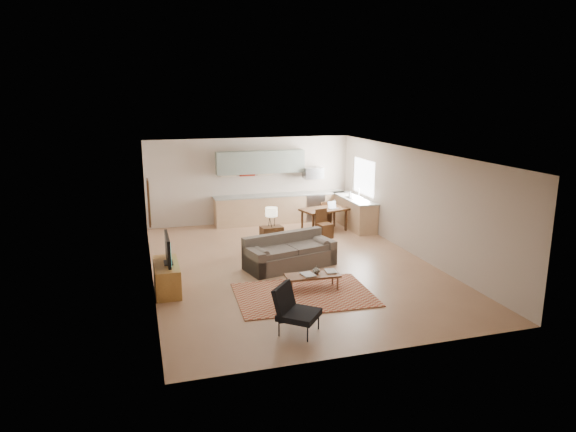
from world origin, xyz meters
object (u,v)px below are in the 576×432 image
object	(u,v)px
armchair	(299,310)
tv_credenza	(167,277)
dining_table	(324,220)
coffee_table	(313,282)
sofa	(290,251)
console_table	(272,238)

from	to	relation	value
armchair	tv_credenza	size ratio (longest dim) A/B	0.64
armchair	dining_table	size ratio (longest dim) A/B	0.61
coffee_table	sofa	bearing A→B (deg)	93.35
armchair	tv_credenza	bearing A→B (deg)	77.82
console_table	sofa	bearing A→B (deg)	-91.82
coffee_table	dining_table	world-z (taller)	dining_table
sofa	console_table	world-z (taller)	sofa
dining_table	sofa	bearing A→B (deg)	-138.97
sofa	coffee_table	bearing A→B (deg)	-102.91
coffee_table	tv_credenza	distance (m)	3.05
coffee_table	console_table	bearing A→B (deg)	94.35
sofa	armchair	bearing A→B (deg)	-118.18
coffee_table	armchair	world-z (taller)	armchair
console_table	dining_table	size ratio (longest dim) A/B	0.47
tv_credenza	sofa	bearing A→B (deg)	13.88
console_table	dining_table	distance (m)	2.47
tv_credenza	console_table	bearing A→B (deg)	37.11
sofa	armchair	world-z (taller)	armchair
armchair	dining_table	distance (m)	6.82
sofa	armchair	distance (m)	3.47
tv_credenza	console_table	distance (m)	3.55
coffee_table	dining_table	xyz separation A→B (m)	(1.90, 4.41, 0.18)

